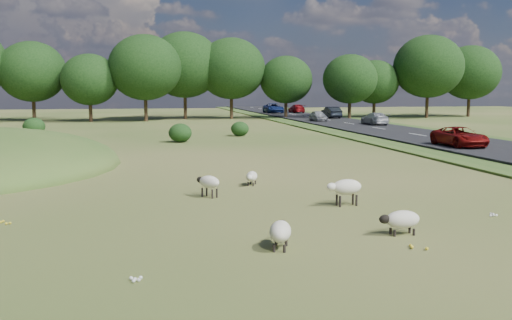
{
  "coord_description": "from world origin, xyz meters",
  "views": [
    {
      "loc": [
        -2.95,
        -20.11,
        4.08
      ],
      "look_at": [
        2.0,
        4.0,
        1.0
      ],
      "focal_mm": 40.0,
      "sensor_mm": 36.0,
      "label": 1
    }
  ],
  "objects": [
    {
      "name": "sheep_5",
      "position": [
        4.08,
        -1.5,
        0.66
      ],
      "size": [
        1.33,
        0.67,
        0.94
      ],
      "rotation": [
        0.0,
        0.0,
        3.23
      ],
      "color": "beige",
      "rests_on": "ground"
    },
    {
      "name": "sheep_2",
      "position": [
        0.53,
        -6.27,
        0.46
      ],
      "size": [
        0.86,
        1.32,
        0.73
      ],
      "rotation": [
        0.0,
        0.0,
        1.24
      ],
      "color": "beige",
      "rests_on": "ground"
    },
    {
      "name": "shrubs",
      "position": [
        -3.83,
        28.71,
        0.73
      ],
      "size": [
        19.34,
        10.87,
        1.56
      ],
      "color": "black",
      "rests_on": "ground"
    },
    {
      "name": "car_7",
      "position": [
        21.9,
        68.46,
        0.91
      ],
      "size": [
        1.85,
        4.54,
        1.32
      ],
      "primitive_type": "imported",
      "rotation": [
        0.0,
        0.0,
        3.14
      ],
      "color": "maroon",
      "rests_on": "road"
    },
    {
      "name": "treeline",
      "position": [
        -1.06,
        55.44,
        6.57
      ],
      "size": [
        96.28,
        14.66,
        11.7
      ],
      "color": "black",
      "rests_on": "ground"
    },
    {
      "name": "sheep_4",
      "position": [
        4.19,
        -5.62,
        0.44
      ],
      "size": [
        1.21,
        0.55,
        0.7
      ],
      "rotation": [
        0.0,
        0.0,
        3.16
      ],
      "color": "beige",
      "rests_on": "ground"
    },
    {
      "name": "road",
      "position": [
        20.0,
        30.0,
        0.12
      ],
      "size": [
        8.0,
        150.0,
        0.25
      ],
      "primitive_type": "cube",
      "color": "black",
      "rests_on": "ground"
    },
    {
      "name": "car_2",
      "position": [
        21.9,
        51.64,
        0.99
      ],
      "size": [
        1.57,
        4.49,
        1.48
      ],
      "primitive_type": "imported",
      "rotation": [
        0.0,
        0.0,
        3.14
      ],
      "color": "black",
      "rests_on": "road"
    },
    {
      "name": "car_5",
      "position": [
        18.1,
        68.64,
        1.01
      ],
      "size": [
        2.52,
        5.46,
        1.52
      ],
      "primitive_type": "imported",
      "color": "navy",
      "rests_on": "road"
    },
    {
      "name": "car_0",
      "position": [
        18.1,
        14.45,
        0.9
      ],
      "size": [
        2.14,
        4.65,
        1.29
      ],
      "primitive_type": "imported",
      "color": "maroon",
      "rests_on": "road"
    },
    {
      "name": "car_3",
      "position": [
        18.1,
        45.41,
        0.87
      ],
      "size": [
        1.47,
        3.65,
        1.24
      ],
      "primitive_type": "imported",
      "color": "#9CA0A4",
      "rests_on": "road"
    },
    {
      "name": "sheep_3",
      "position": [
        -0.43,
        1.08,
        0.58
      ],
      "size": [
        0.97,
        1.13,
        0.83
      ],
      "rotation": [
        0.0,
        0.0,
        2.21
      ],
      "color": "beige",
      "rests_on": "ground"
    },
    {
      "name": "sheep_0",
      "position": [
        1.68,
        3.36,
        0.38
      ],
      "size": [
        0.75,
        1.08,
        0.6
      ],
      "rotation": [
        0.0,
        0.0,
        4.32
      ],
      "color": "beige",
      "rests_on": "ground"
    },
    {
      "name": "ground",
      "position": [
        0.0,
        20.0,
        0.0
      ],
      "size": [
        160.0,
        160.0,
        0.0
      ],
      "primitive_type": "plane",
      "color": "#30531A",
      "rests_on": "ground"
    },
    {
      "name": "car_1",
      "position": [
        21.9,
        37.41,
        0.9
      ],
      "size": [
        1.81,
        4.46,
        1.3
      ],
      "primitive_type": "imported",
      "rotation": [
        0.0,
        0.0,
        3.14
      ],
      "color": "#AEB1B6",
      "rests_on": "road"
    }
  ]
}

